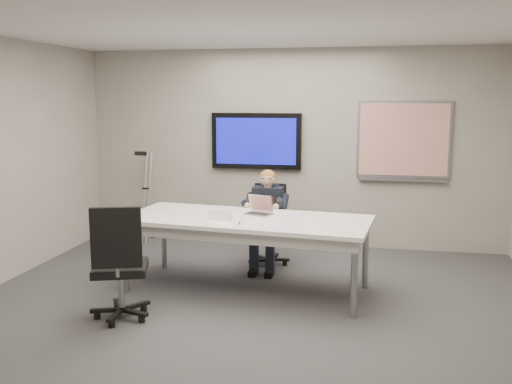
% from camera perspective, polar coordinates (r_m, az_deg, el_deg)
% --- Properties ---
extents(floor, '(6.00, 6.00, 0.02)m').
position_cam_1_polar(floor, '(5.60, -1.05, -12.78)').
color(floor, '#39393C').
rests_on(floor, ground).
extents(ceiling, '(6.00, 6.00, 0.02)m').
position_cam_1_polar(ceiling, '(5.23, -1.15, 16.91)').
color(ceiling, silver).
rests_on(ceiling, wall_back).
extents(wall_back, '(6.00, 0.02, 2.80)m').
position_cam_1_polar(wall_back, '(8.17, 3.55, 4.38)').
color(wall_back, gray).
rests_on(wall_back, ground).
extents(wall_front, '(6.00, 0.02, 2.80)m').
position_cam_1_polar(wall_front, '(2.46, -16.79, -8.00)').
color(wall_front, gray).
rests_on(wall_front, ground).
extents(conference_table, '(2.77, 1.38, 0.82)m').
position_cam_1_polar(conference_table, '(6.25, -0.94, -3.41)').
color(conference_table, white).
rests_on(conference_table, ground).
extents(tv_display, '(1.30, 0.09, 0.80)m').
position_cam_1_polar(tv_display, '(8.20, 0.03, 5.12)').
color(tv_display, black).
rests_on(tv_display, wall_back).
extents(whiteboard, '(1.25, 0.08, 1.10)m').
position_cam_1_polar(whiteboard, '(8.06, 14.54, 4.96)').
color(whiteboard, gray).
rests_on(whiteboard, wall_back).
extents(office_chair_far, '(0.51, 0.51, 1.02)m').
position_cam_1_polar(office_chair_far, '(7.33, 1.28, -4.78)').
color(office_chair_far, black).
rests_on(office_chair_far, ground).
extents(office_chair_near, '(0.69, 0.69, 1.14)m').
position_cam_1_polar(office_chair_near, '(5.67, -13.39, -8.95)').
color(office_chair_near, black).
rests_on(office_chair_near, ground).
extents(seated_person, '(0.38, 0.66, 1.23)m').
position_cam_1_polar(seated_person, '(7.06, 0.96, -3.84)').
color(seated_person, '#1D2330').
rests_on(seated_person, office_chair_far).
extents(crutch, '(0.26, 0.76, 1.45)m').
position_cam_1_polar(crutch, '(8.59, -10.89, -0.28)').
color(crutch, '#A9ACB1').
rests_on(crutch, ground).
extents(laptop, '(0.34, 0.35, 0.21)m').
position_cam_1_polar(laptop, '(6.41, 0.35, -1.76)').
color(laptop, '#A6A6A8').
rests_on(laptop, conference_table).
extents(name_tent, '(0.26, 0.08, 0.10)m').
position_cam_1_polar(name_tent, '(6.14, -3.59, -2.29)').
color(name_tent, white).
rests_on(name_tent, conference_table).
extents(pen, '(0.03, 0.13, 0.01)m').
position_cam_1_polar(pen, '(5.95, -1.65, -3.08)').
color(pen, black).
rests_on(pen, conference_table).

